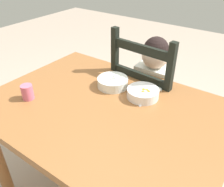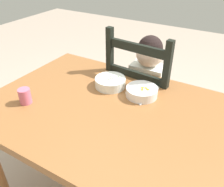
{
  "view_description": "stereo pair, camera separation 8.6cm",
  "coord_description": "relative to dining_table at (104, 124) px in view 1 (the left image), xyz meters",
  "views": [
    {
      "loc": [
        0.59,
        -0.76,
        1.43
      ],
      "look_at": [
        0.01,
        0.06,
        0.8
      ],
      "focal_mm": 37.91,
      "sensor_mm": 36.0,
      "label": 1
    },
    {
      "loc": [
        0.52,
        -0.8,
        1.43
      ],
      "look_at": [
        0.01,
        0.06,
        0.8
      ],
      "focal_mm": 37.91,
      "sensor_mm": 36.0,
      "label": 2
    }
  ],
  "objects": [
    {
      "name": "dining_table",
      "position": [
        0.0,
        0.0,
        0.0
      ],
      "size": [
        1.2,
        0.87,
        0.75
      ],
      "color": "brown",
      "rests_on": "ground"
    },
    {
      "name": "child_figure",
      "position": [
        0.02,
        0.48,
        0.0
      ],
      "size": [
        0.32,
        0.31,
        0.97
      ],
      "color": "white",
      "rests_on": "ground"
    },
    {
      "name": "drinking_cup",
      "position": [
        -0.36,
        -0.17,
        0.15
      ],
      "size": [
        0.06,
        0.06,
        0.08
      ],
      "primitive_type": "cylinder",
      "color": "#CE607C",
      "rests_on": "dining_table"
    },
    {
      "name": "spoon",
      "position": [
        0.07,
        0.15,
        0.12
      ],
      "size": [
        0.13,
        0.09,
        0.01
      ],
      "color": "silver",
      "rests_on": "dining_table"
    },
    {
      "name": "dining_chair",
      "position": [
        0.01,
        0.48,
        -0.16
      ],
      "size": [
        0.45,
        0.45,
        1.03
      ],
      "color": "black",
      "rests_on": "ground"
    },
    {
      "name": "bowl_of_peas",
      "position": [
        -0.08,
        0.18,
        0.14
      ],
      "size": [
        0.17,
        0.17,
        0.05
      ],
      "color": "white",
      "rests_on": "dining_table"
    },
    {
      "name": "bowl_of_carrots",
      "position": [
        0.12,
        0.18,
        0.14
      ],
      "size": [
        0.17,
        0.17,
        0.05
      ],
      "color": "white",
      "rests_on": "dining_table"
    }
  ]
}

